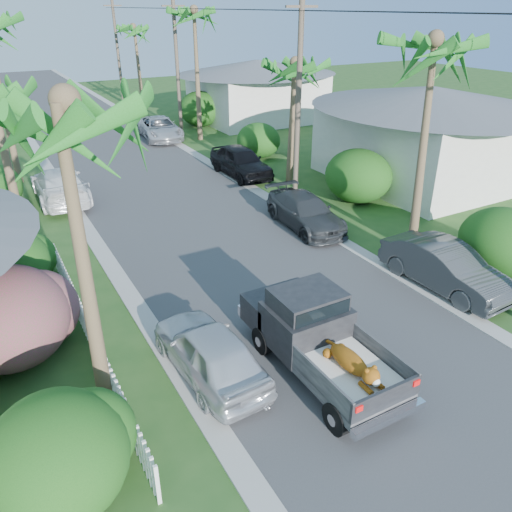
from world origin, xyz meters
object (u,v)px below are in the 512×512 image
parked_car_ln (209,352)px  utility_pole_d (118,52)px  parked_car_rn (445,267)px  house_right_near (425,138)px  pickup_truck (312,332)px  palm_r_c (194,11)px  parked_car_lf (60,185)px  palm_r_b (294,63)px  palm_l_a (55,104)px  palm_r_d (135,27)px  utility_pole_b (298,100)px  utility_pole_c (177,68)px  parked_car_rm (305,212)px  palm_r_a (439,41)px  parked_car_rf (241,162)px  house_right_far (257,93)px  parked_car_rd (160,129)px

parked_car_ln → utility_pole_d: size_ratio=0.46×
parked_car_rn → house_right_near: (8.00, 8.86, 1.47)m
pickup_truck → palm_r_c: (7.32, 23.99, 7.10)m
parked_car_lf → palm_r_b: (11.17, -2.93, 5.16)m
pickup_truck → palm_l_a: (-5.08, 0.99, 5.92)m
house_right_near → palm_r_b: bearing=154.9°
palm_r_d → utility_pole_b: (-0.90, -27.00, -2.14)m
parked_car_rn → palm_r_c: bearing=84.5°
palm_r_d → utility_pole_d: (-0.90, 3.00, -2.14)m
palm_l_a → utility_pole_c: 27.74m
parked_car_rm → parked_car_ln: (-7.47, -6.68, 0.04)m
palm_r_a → utility_pole_d: bearing=91.1°
parked_car_lf → palm_l_a: bearing=84.8°
parked_car_rf → palm_r_c: 11.52m
utility_pole_c → utility_pole_d: (0.00, 15.00, 0.00)m
utility_pole_b → parked_car_ln: bearing=-132.4°
palm_r_b → house_right_far: 16.75m
palm_r_c → utility_pole_b: (-0.60, -13.00, -3.51)m
house_right_far → utility_pole_c: (-7.40, -2.00, 2.48)m
parked_car_rf → utility_pole_b: utility_pole_b is taller
parked_car_rd → palm_r_c: size_ratio=0.56×
palm_r_c → utility_pole_b: size_ratio=1.04×
palm_r_d → utility_pole_c: (-0.90, -12.00, -2.14)m
parked_car_rd → palm_r_d: size_ratio=0.66×
palm_r_a → house_right_far: palm_r_a is taller
utility_pole_b → parked_car_rm: bearing=-117.0°
palm_r_b → utility_pole_c: size_ratio=0.80×
parked_car_rd → parked_car_lf: (-8.35, -9.49, 0.06)m
parked_car_rn → parked_car_rd: bearing=90.4°
parked_car_rd → parked_car_rn: bearing=-81.0°
utility_pole_c → parked_car_rf: bearing=-94.3°
parked_car_rn → utility_pole_c: size_ratio=0.50×
parked_car_rm → palm_l_a: (-10.07, -6.60, 6.27)m
parked_car_rn → palm_r_d: size_ratio=0.57×
utility_pole_b → utility_pole_c: 15.00m
parked_car_rd → utility_pole_d: 16.15m
pickup_truck → palm_r_a: (7.42, 3.99, 6.41)m
parked_car_rn → utility_pole_b: size_ratio=0.50×
palm_r_a → palm_r_d: size_ratio=1.09×
parked_car_rn → parked_car_lf: parked_car_lf is taller
palm_l_a → utility_pole_c: size_ratio=0.91×
palm_l_a → utility_pole_c: utility_pole_c is taller
parked_car_rn → palm_l_a: bearing=178.2°
parked_car_ln → utility_pole_d: bearing=-106.0°
parked_car_rf → palm_l_a: (-10.99, -14.21, 6.13)m
parked_car_rd → palm_r_d: palm_r_d is taller
palm_l_a → palm_r_c: palm_r_c is taller
palm_r_b → utility_pole_d: utility_pole_d is taller
house_right_near → palm_r_c: bearing=115.9°
parked_car_ln → palm_r_b: palm_r_b is taller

